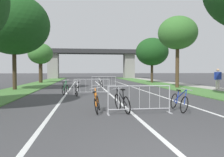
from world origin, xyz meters
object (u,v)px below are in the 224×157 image
(crowd_barrier_nearest, at_px, (139,100))
(pedestrian_waiting, at_px, (218,77))
(tree_left_oak_mid, at_px, (40,54))
(tree_right_pine_near, at_px, (152,52))
(bicycle_orange_1, at_px, (97,103))
(bicycle_white_5, at_px, (101,83))
(bicycle_blue_2, at_px, (179,102))
(bicycle_silver_4, at_px, (77,90))
(tree_right_cypress_far, at_px, (178,33))
(bicycle_black_0, at_px, (122,102))
(tree_left_pine_far, at_px, (14,25))
(crowd_barrier_second, at_px, (92,87))
(bicycle_green_3, at_px, (65,89))
(crowd_barrier_third, at_px, (104,82))

(crowd_barrier_nearest, distance_m, pedestrian_waiting, 12.63)
(tree_left_oak_mid, relative_size, tree_right_pine_near, 0.88)
(bicycle_orange_1, xyz_separation_m, bicycle_white_5, (1.21, 13.70, 0.02))
(bicycle_blue_2, distance_m, bicycle_white_5, 13.95)
(crowd_barrier_nearest, distance_m, bicycle_blue_2, 1.77)
(bicycle_orange_1, bearing_deg, bicycle_silver_4, 106.77)
(tree_right_cypress_far, distance_m, bicycle_black_0, 14.27)
(tree_left_pine_far, xyz_separation_m, bicycle_white_5, (7.37, 2.78, -5.02))
(tree_left_pine_far, height_order, bicycle_blue_2, tree_left_pine_far)
(crowd_barrier_second, xyz_separation_m, bicycle_green_3, (-1.75, 0.53, -0.17))
(tree_left_pine_far, height_order, bicycle_black_0, tree_left_pine_far)
(tree_left_pine_far, height_order, tree_right_cypress_far, tree_left_pine_far)
(bicycle_blue_2, distance_m, pedestrian_waiting, 11.18)
(tree_right_pine_near, relative_size, crowd_barrier_third, 2.46)
(bicycle_orange_1, bearing_deg, bicycle_black_0, 4.79)
(pedestrian_waiting, bearing_deg, tree_right_cypress_far, -53.40)
(bicycle_blue_2, bearing_deg, bicycle_white_5, -79.41)
(bicycle_black_0, distance_m, pedestrian_waiting, 12.72)
(crowd_barrier_second, distance_m, bicycle_white_5, 7.41)
(tree_right_cypress_far, xyz_separation_m, crowd_barrier_nearest, (-6.60, -11.88, -4.54))
(bicycle_silver_4, bearing_deg, crowd_barrier_nearest, -76.41)
(bicycle_black_0, bearing_deg, tree_left_oak_mid, 97.16)
(crowd_barrier_third, height_order, bicycle_silver_4, crowd_barrier_third)
(tree_right_pine_near, relative_size, crowd_barrier_second, 2.47)
(bicycle_white_5, xyz_separation_m, pedestrian_waiting, (9.15, -5.20, 0.71))
(tree_left_oak_mid, relative_size, pedestrian_waiting, 2.96)
(pedestrian_waiting, bearing_deg, tree_left_oak_mid, -40.77)
(tree_left_oak_mid, distance_m, crowd_barrier_third, 12.06)
(tree_right_cypress_far, height_order, bicycle_green_3, tree_right_cypress_far)
(tree_right_cypress_far, height_order, bicycle_white_5, tree_right_cypress_far)
(tree_right_cypress_far, height_order, pedestrian_waiting, tree_right_cypress_far)
(bicycle_blue_2, bearing_deg, crowd_barrier_nearest, 15.93)
(tree_left_pine_far, distance_m, tree_right_pine_near, 17.46)
(bicycle_black_0, bearing_deg, pedestrian_waiting, 31.76)
(bicycle_green_3, relative_size, bicycle_white_5, 0.97)
(bicycle_green_3, relative_size, bicycle_silver_4, 1.02)
(bicycle_blue_2, height_order, bicycle_white_5, bicycle_blue_2)
(crowd_barrier_second, xyz_separation_m, bicycle_orange_1, (-0.04, -6.39, -0.17))
(tree_right_cypress_far, distance_m, pedestrian_waiting, 5.39)
(bicycle_orange_1, bearing_deg, bicycle_white_5, 92.79)
(crowd_barrier_second, distance_m, bicycle_green_3, 1.84)
(tree_right_pine_near, bearing_deg, crowd_barrier_nearest, -108.49)
(crowd_barrier_third, height_order, bicycle_green_3, crowd_barrier_third)
(tree_right_pine_near, relative_size, bicycle_black_0, 3.58)
(crowd_barrier_second, relative_size, bicycle_black_0, 1.45)
(bicycle_silver_4, bearing_deg, tree_left_oak_mid, 100.37)
(bicycle_white_5, bearing_deg, bicycle_orange_1, -99.53)
(tree_left_pine_far, distance_m, bicycle_white_5, 9.34)
(crowd_barrier_nearest, relative_size, bicycle_black_0, 1.44)
(crowd_barrier_third, distance_m, bicycle_green_3, 7.13)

